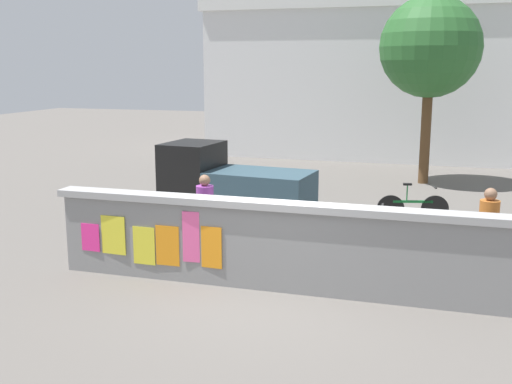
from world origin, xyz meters
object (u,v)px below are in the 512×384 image
object	(u,v)px
bicycle_near	(413,208)
person_walking	(205,207)
auto_rickshaw_truck	(229,184)
bicycle_far	(322,240)
motorcycle	(411,227)
tree_roadside	(430,48)
person_bystander	(488,224)

from	to	relation	value
bicycle_near	person_walking	xyz separation A→B (m)	(-3.79, -3.86, 0.62)
auto_rickshaw_truck	bicycle_near	distance (m)	4.43
auto_rickshaw_truck	bicycle_far	xyz separation A→B (m)	(2.73, -2.32, -0.54)
motorcycle	bicycle_far	xyz separation A→B (m)	(-1.61, -1.12, -0.10)
motorcycle	person_walking	size ratio (longest dim) A/B	1.17
auto_rickshaw_truck	tree_roadside	distance (m)	8.38
bicycle_far	person_walking	world-z (taller)	person_walking
auto_rickshaw_truck	person_bystander	distance (m)	6.27
tree_roadside	person_walking	bearing A→B (deg)	-112.80
person_bystander	bicycle_near	bearing A→B (deg)	111.46
bicycle_near	motorcycle	bearing A→B (deg)	-88.35
motorcycle	tree_roadside	xyz separation A→B (m)	(0.00, 7.56, 3.76)
person_walking	tree_roadside	xyz separation A→B (m)	(3.86, 9.17, 3.24)
person_walking	tree_roadside	distance (m)	10.46
auto_rickshaw_truck	person_walking	xyz separation A→B (m)	(0.48, -2.81, 0.09)
person_bystander	motorcycle	bearing A→B (deg)	134.32
bicycle_far	motorcycle	bearing A→B (deg)	34.97
bicycle_far	tree_roadside	world-z (taller)	tree_roadside
motorcycle	bicycle_far	distance (m)	1.96
auto_rickshaw_truck	person_bystander	xyz separation A→B (m)	(5.71, -2.60, 0.09)
tree_roadside	auto_rickshaw_truck	bearing A→B (deg)	-124.30
bicycle_far	person_walking	size ratio (longest dim) A/B	1.03
motorcycle	tree_roadside	world-z (taller)	tree_roadside
auto_rickshaw_truck	person_walking	distance (m)	2.85
motorcycle	person_bystander	world-z (taller)	person_bystander
auto_rickshaw_truck	bicycle_near	world-z (taller)	auto_rickshaw_truck
motorcycle	person_walking	distance (m)	4.21
bicycle_far	person_walking	xyz separation A→B (m)	(-2.25, -0.49, 0.62)
person_bystander	tree_roadside	xyz separation A→B (m)	(-1.37, 8.96, 3.24)
person_walking	motorcycle	bearing A→B (deg)	22.71
motorcycle	bicycle_far	bearing A→B (deg)	-145.03
person_walking	person_bystander	distance (m)	5.23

